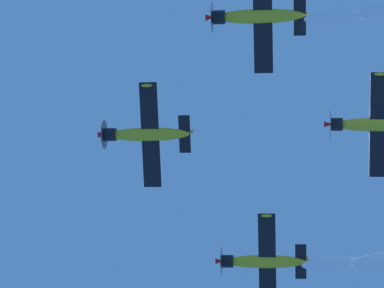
% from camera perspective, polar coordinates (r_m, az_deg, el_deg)
% --- Properties ---
extents(airplane_lead, '(8.51, 8.41, 3.14)m').
position_cam_1_polar(airplane_lead, '(80.78, -3.15, 0.64)').
color(airplane_lead, gold).
extents(airplane_left_wingman, '(8.54, 8.35, 2.86)m').
position_cam_1_polar(airplane_left_wingman, '(76.18, 4.34, 8.50)').
color(airplane_left_wingman, gold).
extents(airplane_right_wingman, '(8.54, 8.35, 2.89)m').
position_cam_1_polar(airplane_right_wingman, '(84.17, 4.69, -7.83)').
color(airplane_right_wingman, gold).
extents(airplane_slot_tail, '(8.54, 8.38, 3.41)m').
position_cam_1_polar(airplane_slot_tail, '(81.81, 11.99, 1.27)').
color(airplane_slot_tail, gold).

